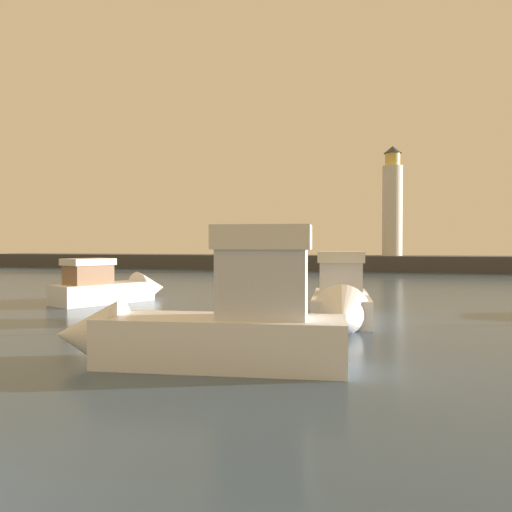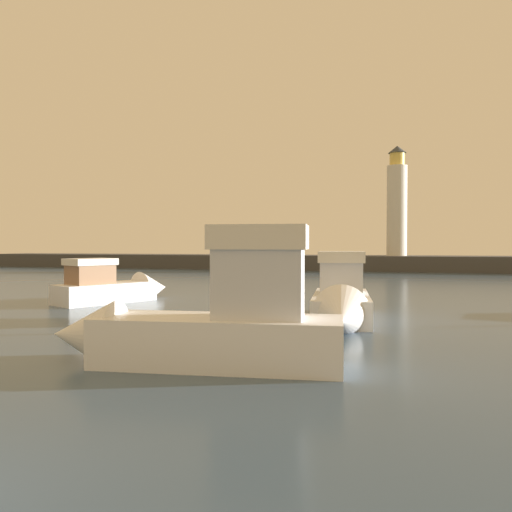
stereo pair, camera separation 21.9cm
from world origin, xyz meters
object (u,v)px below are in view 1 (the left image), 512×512
motorboat_0 (116,287)px  motorboat_2 (200,323)px  motorboat_3 (341,301)px  lighthouse (392,204)px

motorboat_0 → motorboat_2: motorboat_2 is taller
motorboat_0 → motorboat_3: (11.40, -4.01, 0.09)m
lighthouse → motorboat_2: size_ratio=1.66×
lighthouse → motorboat_0: 37.05m
motorboat_0 → motorboat_2: size_ratio=0.88×
lighthouse → motorboat_2: 45.84m
lighthouse → motorboat_3: 38.61m
motorboat_0 → lighthouse: bearing=68.9°
motorboat_2 → motorboat_3: (2.54, 7.18, -0.19)m
lighthouse → motorboat_3: lighthouse is taller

